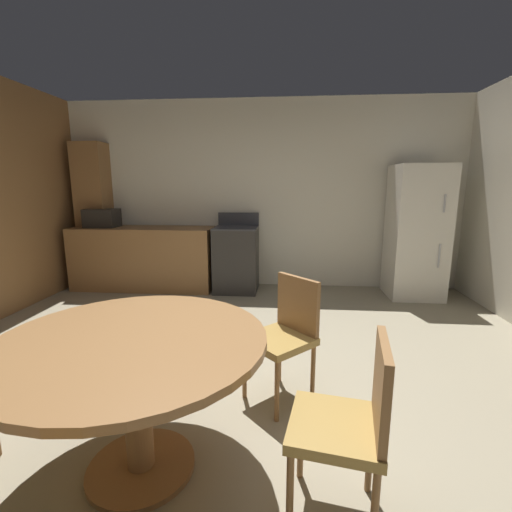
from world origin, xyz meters
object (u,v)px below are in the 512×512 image
object	(u,v)px
dining_table	(134,364)
chair_east	(351,419)
microwave	(102,218)
oven_range	(236,258)
refrigerator	(416,232)
chair_northeast	(286,331)

from	to	relation	value
dining_table	chair_east	distance (m)	1.07
dining_table	microwave	bearing A→B (deg)	119.84
oven_range	chair_east	size ratio (longest dim) A/B	1.26
oven_range	refrigerator	bearing A→B (deg)	-1.26
refrigerator	chair_northeast	world-z (taller)	refrigerator
dining_table	refrigerator	bearing A→B (deg)	52.72
refrigerator	microwave	xyz separation A→B (m)	(-4.39, 0.05, 0.15)
oven_range	refrigerator	distance (m)	2.47
microwave	chair_northeast	xyz separation A→B (m)	(2.67, -2.57, -0.53)
oven_range	chair_northeast	world-z (taller)	oven_range
oven_range	chair_east	distance (m)	3.64
oven_range	microwave	bearing A→B (deg)	-179.89
oven_range	chair_northeast	distance (m)	2.67
refrigerator	microwave	distance (m)	4.39
chair_east	chair_northeast	bearing A→B (deg)	-62.91
microwave	chair_northeast	size ratio (longest dim) A/B	0.51
oven_range	microwave	xyz separation A→B (m)	(-1.95, -0.00, 0.56)
oven_range	dining_table	size ratio (longest dim) A/B	0.82
oven_range	dining_table	bearing A→B (deg)	-90.86
microwave	chair_northeast	world-z (taller)	microwave
microwave	chair_east	bearing A→B (deg)	-49.84
dining_table	chair_east	world-z (taller)	chair_east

